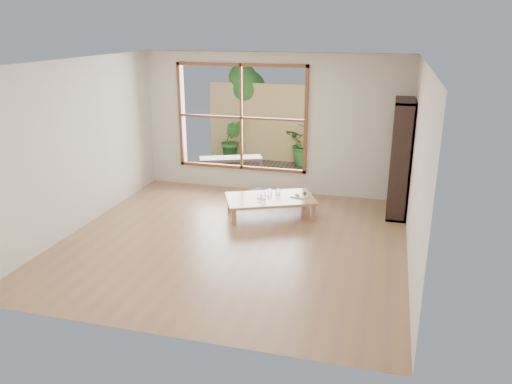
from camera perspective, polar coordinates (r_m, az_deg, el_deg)
ground at (r=7.52m, az=-2.50°, el=-5.51°), size 5.00×5.00×0.00m
low_table at (r=8.36m, az=1.63°, el=-0.89°), size 1.66×1.34×0.32m
floor_cushion at (r=9.28m, az=0.54°, el=-0.42°), size 0.75×0.75×0.08m
bookshelf at (r=8.58m, az=16.16°, el=3.71°), size 0.31×0.87×1.94m
glass_tall at (r=8.22m, az=0.86°, el=-0.43°), size 0.08×0.08×0.14m
glass_mid at (r=8.47m, az=2.52°, el=0.01°), size 0.07×0.07×0.10m
glass_short at (r=8.50m, az=1.57°, el=0.04°), size 0.07×0.07×0.09m
glass_small at (r=8.28m, az=0.34°, el=-0.52°), size 0.06×0.06×0.08m
food_tray at (r=8.42m, az=5.15°, el=-0.40°), size 0.32×0.26×0.09m
deck at (r=10.89m, az=0.11°, el=2.26°), size 2.80×2.00×0.05m
garden_bench at (r=10.45m, az=-2.89°, el=3.66°), size 1.34×0.84×0.41m
bamboo_fence at (r=11.62m, az=1.40°, el=7.87°), size 2.80×0.06×1.80m
shrub_right at (r=11.32m, az=5.83°, el=5.55°), size 1.11×1.03×1.00m
shrub_left at (r=11.66m, az=-2.75°, el=5.91°), size 0.58×0.49×0.96m
garden_tree at (r=11.97m, az=-1.44°, el=11.70°), size 1.04×0.85×2.22m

